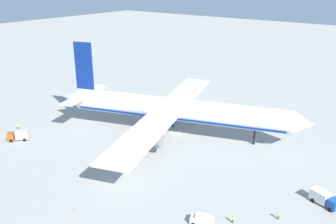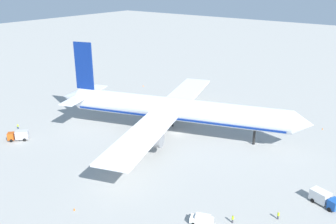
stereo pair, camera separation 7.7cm
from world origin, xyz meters
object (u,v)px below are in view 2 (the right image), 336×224
traffic_cone_3 (74,209)px  ground_worker_1 (278,215)px  ground_worker_2 (233,219)px  traffic_cone_2 (322,129)px  service_truck_0 (19,135)px  service_truck_1 (324,198)px  airliner (173,110)px  service_van (202,219)px  ground_worker_0 (18,126)px  traffic_cone_1 (143,86)px

traffic_cone_3 → ground_worker_1: bearing=33.1°
ground_worker_2 → traffic_cone_2: 58.42m
service_truck_0 → service_truck_1: size_ratio=0.84×
airliner → traffic_cone_3: bearing=-80.4°
service_van → traffic_cone_2: bearing=85.5°
service_truck_0 → traffic_cone_2: 91.60m
ground_worker_0 → airliner: bearing=33.2°
ground_worker_1 → ground_worker_2: size_ratio=0.99×
ground_worker_0 → ground_worker_2: size_ratio=0.95×
airliner → traffic_cone_2: airliner is taller
service_truck_0 → ground_worker_0: size_ratio=3.42×
ground_worker_0 → ground_worker_1: bearing=3.4°
service_truck_0 → ground_worker_2: 67.63m
service_truck_0 → ground_worker_2: size_ratio=3.26×
ground_worker_2 → traffic_cone_1: bearing=141.0°
ground_worker_0 → traffic_cone_1: 59.34m
traffic_cone_2 → ground_worker_1: bearing=-83.2°
airliner → traffic_cone_3: size_ratio=136.92×
traffic_cone_1 → traffic_cone_2: bearing=-1.9°
service_van → traffic_cone_3: size_ratio=8.72×
service_truck_1 → service_van: 26.73m
service_truck_1 → traffic_cone_3: (-39.87, -32.77, -1.25)m
service_truck_0 → service_truck_1: bearing=14.1°
service_truck_0 → service_truck_1: service_truck_0 is taller
ground_worker_1 → service_truck_1: bearing=61.6°
traffic_cone_3 → airliner: bearing=99.6°
service_truck_1 → traffic_cone_2: (-11.90, 41.51, -1.25)m
service_truck_1 → ground_worker_1: 11.93m
traffic_cone_3 → traffic_cone_1: bearing=121.8°
service_truck_1 → ground_worker_0: bearing=-170.1°
ground_worker_2 → ground_worker_1: bearing=44.4°
ground_worker_1 → traffic_cone_3: 40.84m
service_van → ground_worker_0: bearing=175.6°
ground_worker_0 → traffic_cone_3: size_ratio=2.95×
traffic_cone_2 → ground_worker_0: bearing=-143.1°
airliner → service_truck_1: size_ratio=11.45×
service_van → traffic_cone_1: 95.86m
traffic_cone_1 → ground_worker_2: bearing=-39.0°
ground_worker_2 → traffic_cone_2: (0.33, 58.42, -0.59)m
service_van → airliner: bearing=133.7°
airliner → traffic_cone_1: size_ratio=136.92×
service_truck_0 → traffic_cone_2: service_truck_0 is taller
airliner → traffic_cone_2: size_ratio=136.92×
traffic_cone_3 → service_van: bearing=27.4°
ground_worker_1 → service_van: bearing=-137.1°
traffic_cone_3 → ground_worker_2: bearing=29.8°
ground_worker_1 → traffic_cone_3: bearing=-146.9°
airliner → traffic_cone_3: (7.38, -43.83, -7.34)m
service_van → traffic_cone_3: service_van is taller
airliner → service_truck_0: bearing=-136.3°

